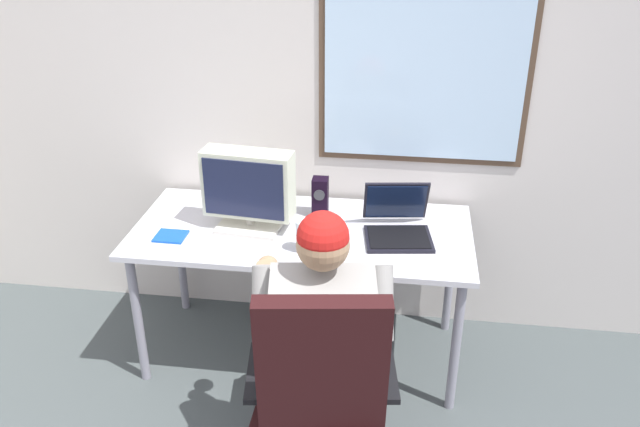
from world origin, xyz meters
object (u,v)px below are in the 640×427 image
desk (302,241)px  wine_glass (304,230)px  person_seated (322,331)px  coffee_mug (334,243)px  laptop (397,221)px  desk_speaker (320,197)px  office_chair (322,387)px  cd_case (171,236)px  crt_monitor (248,186)px

desk → wine_glass: wine_glass is taller
person_seated → coffee_mug: bearing=91.1°
laptop → desk_speaker: 0.41m
office_chair → person_seated: person_seated is taller
wine_glass → cd_case: wine_glass is taller
person_seated → cd_case: (-0.78, 0.48, 0.11)m
office_chair → desk_speaker: bearing=98.2°
desk → office_chair: (0.22, -0.90, -0.10)m
crt_monitor → coffee_mug: size_ratio=4.54×
laptop → wine_glass: bearing=-150.3°
wine_glass → cd_case: (-0.64, 0.04, -0.10)m
crt_monitor → desk_speaker: size_ratio=2.18×
cd_case → coffee_mug: size_ratio=1.50×
office_chair → crt_monitor: crt_monitor is taller
desk → desk_speaker: size_ratio=8.12×
person_seated → wine_glass: size_ratio=8.02×
office_chair → coffee_mug: 0.74m
office_chair → cd_case: 1.11m
desk → laptop: laptop is taller
office_chair → coffee_mug: bearing=93.3°
desk → wine_glass: 0.27m
person_seated → laptop: size_ratio=3.16×
desk → wine_glass: bearing=-77.3°
person_seated → desk_speaker: (-0.12, 0.81, 0.20)m
office_chair → crt_monitor: size_ratio=2.38×
desk → laptop: bearing=3.5°
desk → cd_case: bearing=-164.9°
crt_monitor → laptop: bearing=3.1°
laptop → wine_glass: 0.47m
cd_case → desk: bearing=15.1°
person_seated → coffee_mug: 0.47m
desk_speaker → cd_case: (-0.66, -0.32, -0.10)m
cd_case → wine_glass: bearing=-3.7°
coffee_mug → person_seated: bearing=-88.9°
wine_glass → desk_speaker: (0.02, 0.37, -0.01)m
office_chair → wine_glass: (-0.17, 0.70, 0.27)m
office_chair → wine_glass: 0.77m
crt_monitor → desk_speaker: 0.38m
desk → crt_monitor: crt_monitor is taller
desk → cd_case: 0.62m
crt_monitor → coffee_mug: crt_monitor is taller
laptop → office_chair: bearing=-104.0°
desk → coffee_mug: coffee_mug is taller
person_seated → cd_case: bearing=148.4°
laptop → desk_speaker: laptop is taller
office_chair → laptop: (0.23, 0.93, 0.22)m
desk_speaker → desk: bearing=-112.1°
office_chair → cd_case: bearing=137.7°
desk → desk_speaker: desk_speaker is taller
crt_monitor → desk_speaker: (0.32, 0.17, -0.11)m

